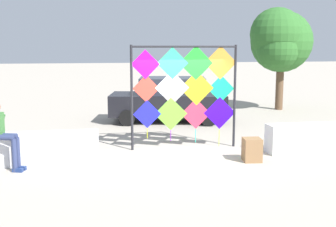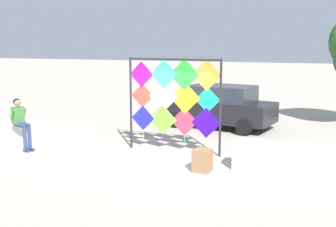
{
  "view_description": "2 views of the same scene",
  "coord_description": "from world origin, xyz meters",
  "px_view_note": "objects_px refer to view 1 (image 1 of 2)",
  "views": [
    {
      "loc": [
        -2.31,
        -10.93,
        2.9
      ],
      "look_at": [
        -0.45,
        -0.03,
        1.13
      ],
      "focal_mm": 45.98,
      "sensor_mm": 36.0,
      "label": 1
    },
    {
      "loc": [
        4.66,
        -11.63,
        3.39
      ],
      "look_at": [
        0.25,
        -0.04,
        1.34
      ],
      "focal_mm": 46.68,
      "sensor_mm": 36.0,
      "label": 2
    }
  ],
  "objects_px": {
    "parked_car": "(169,99)",
    "tree_broadleaf": "(279,41)",
    "seated_vendor": "(2,130)",
    "cardboard_box_large": "(252,150)",
    "kite_display_rack": "(185,87)"
  },
  "relations": [
    {
      "from": "seated_vendor",
      "to": "tree_broadleaf",
      "type": "bearing_deg",
      "value": 37.55
    },
    {
      "from": "seated_vendor",
      "to": "cardboard_box_large",
      "type": "bearing_deg",
      "value": -1.89
    },
    {
      "from": "kite_display_rack",
      "to": "seated_vendor",
      "type": "distance_m",
      "value": 4.9
    },
    {
      "from": "parked_car",
      "to": "cardboard_box_large",
      "type": "relative_size",
      "value": 7.82
    },
    {
      "from": "kite_display_rack",
      "to": "tree_broadleaf",
      "type": "height_order",
      "value": "tree_broadleaf"
    },
    {
      "from": "parked_car",
      "to": "tree_broadleaf",
      "type": "xyz_separation_m",
      "value": [
        5.25,
        2.04,
        2.2
      ]
    },
    {
      "from": "tree_broadleaf",
      "to": "kite_display_rack",
      "type": "bearing_deg",
      "value": -131.15
    },
    {
      "from": "tree_broadleaf",
      "to": "cardboard_box_large",
      "type": "bearing_deg",
      "value": -117.56
    },
    {
      "from": "kite_display_rack",
      "to": "parked_car",
      "type": "bearing_deg",
      "value": 86.04
    },
    {
      "from": "parked_car",
      "to": "cardboard_box_large",
      "type": "bearing_deg",
      "value": -79.83
    },
    {
      "from": "kite_display_rack",
      "to": "tree_broadleaf",
      "type": "distance_m",
      "value": 8.54
    },
    {
      "from": "seated_vendor",
      "to": "parked_car",
      "type": "bearing_deg",
      "value": 49.62
    },
    {
      "from": "kite_display_rack",
      "to": "tree_broadleaf",
      "type": "bearing_deg",
      "value": 48.85
    },
    {
      "from": "kite_display_rack",
      "to": "seated_vendor",
      "type": "height_order",
      "value": "kite_display_rack"
    },
    {
      "from": "seated_vendor",
      "to": "cardboard_box_large",
      "type": "relative_size",
      "value": 2.76
    }
  ]
}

